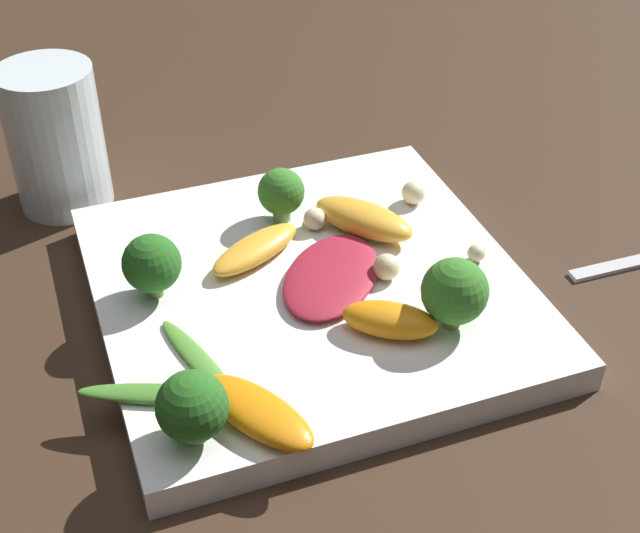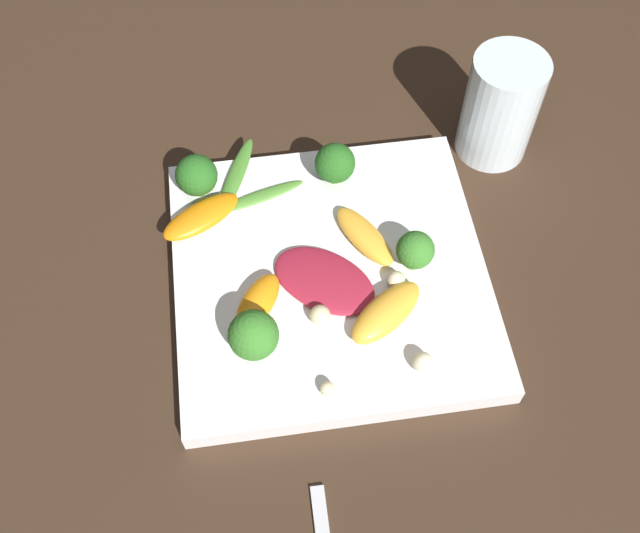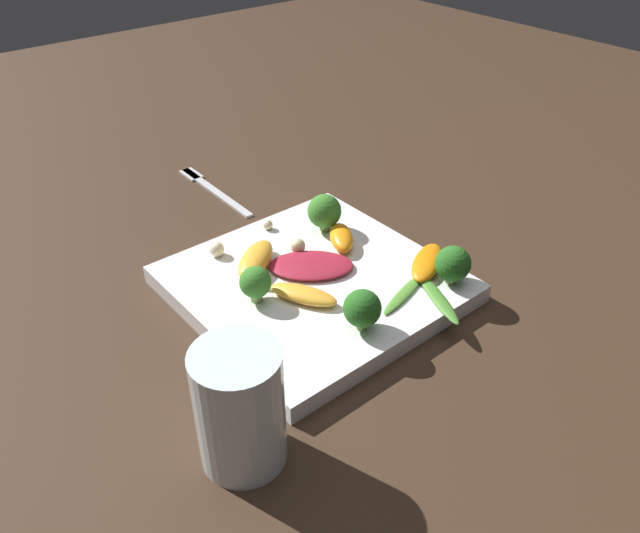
% 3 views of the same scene
% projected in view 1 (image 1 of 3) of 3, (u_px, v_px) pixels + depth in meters
% --- Properties ---
extents(ground_plane, '(2.40, 2.40, 0.00)m').
position_uv_depth(ground_plane, '(309.00, 304.00, 0.61)').
color(ground_plane, '#382619').
extents(plate, '(0.28, 0.28, 0.02)m').
position_uv_depth(plate, '(309.00, 291.00, 0.61)').
color(plate, white).
rests_on(plate, ground_plane).
extents(drinking_glass, '(0.07, 0.07, 0.11)m').
position_uv_depth(drinking_glass, '(56.00, 138.00, 0.68)').
color(drinking_glass, silver).
rests_on(drinking_glass, ground_plane).
extents(radicchio_leaf_0, '(0.11, 0.11, 0.01)m').
position_uv_depth(radicchio_leaf_0, '(331.00, 276.00, 0.60)').
color(radicchio_leaf_0, maroon).
rests_on(radicchio_leaf_0, plate).
extents(orange_segment_0, '(0.08, 0.07, 0.02)m').
position_uv_depth(orange_segment_0, '(363.00, 219.00, 0.64)').
color(orange_segment_0, '#FCAD33').
rests_on(orange_segment_0, plate).
extents(orange_segment_1, '(0.06, 0.07, 0.02)m').
position_uv_depth(orange_segment_1, '(390.00, 320.00, 0.55)').
color(orange_segment_1, orange).
rests_on(orange_segment_1, plate).
extents(orange_segment_2, '(0.08, 0.07, 0.01)m').
position_uv_depth(orange_segment_2, '(257.00, 412.00, 0.49)').
color(orange_segment_2, orange).
rests_on(orange_segment_2, plate).
extents(orange_segment_3, '(0.06, 0.08, 0.01)m').
position_uv_depth(orange_segment_3, '(255.00, 249.00, 0.62)').
color(orange_segment_3, '#FCAD33').
rests_on(orange_segment_3, plate).
extents(broccoli_floret_0, '(0.04, 0.04, 0.05)m').
position_uv_depth(broccoli_floret_0, '(152.00, 264.00, 0.57)').
color(broccoli_floret_0, '#7A9E51').
rests_on(broccoli_floret_0, plate).
extents(broccoli_floret_1, '(0.04, 0.04, 0.05)m').
position_uv_depth(broccoli_floret_1, '(455.00, 292.00, 0.55)').
color(broccoli_floret_1, '#7A9E51').
rests_on(broccoli_floret_1, plate).
extents(broccoli_floret_2, '(0.03, 0.03, 0.04)m').
position_uv_depth(broccoli_floret_2, '(281.00, 193.00, 0.64)').
color(broccoli_floret_2, '#84AD5B').
rests_on(broccoli_floret_2, plate).
extents(broccoli_floret_3, '(0.04, 0.04, 0.04)m').
position_uv_depth(broccoli_floret_3, '(192.00, 407.00, 0.48)').
color(broccoli_floret_3, '#84AD5B').
rests_on(broccoli_floret_3, plate).
extents(arugula_sprig_0, '(0.09, 0.04, 0.00)m').
position_uv_depth(arugula_sprig_0, '(200.00, 361.00, 0.53)').
color(arugula_sprig_0, '#518E33').
rests_on(arugula_sprig_0, plate).
extents(arugula_sprig_1, '(0.05, 0.09, 0.01)m').
position_uv_depth(arugula_sprig_1, '(160.00, 394.00, 0.51)').
color(arugula_sprig_1, '#47842D').
rests_on(arugula_sprig_1, plate).
extents(macadamia_nut_0, '(0.02, 0.02, 0.02)m').
position_uv_depth(macadamia_nut_0, '(413.00, 193.00, 0.67)').
color(macadamia_nut_0, beige).
rests_on(macadamia_nut_0, plate).
extents(macadamia_nut_1, '(0.02, 0.02, 0.02)m').
position_uv_depth(macadamia_nut_1, '(315.00, 219.00, 0.64)').
color(macadamia_nut_1, beige).
rests_on(macadamia_nut_1, plate).
extents(macadamia_nut_2, '(0.02, 0.02, 0.02)m').
position_uv_depth(macadamia_nut_2, '(387.00, 267.00, 0.60)').
color(macadamia_nut_2, beige).
rests_on(macadamia_nut_2, plate).
extents(macadamia_nut_3, '(0.01, 0.01, 0.01)m').
position_uv_depth(macadamia_nut_3, '(476.00, 253.00, 0.61)').
color(macadamia_nut_3, beige).
rests_on(macadamia_nut_3, plate).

